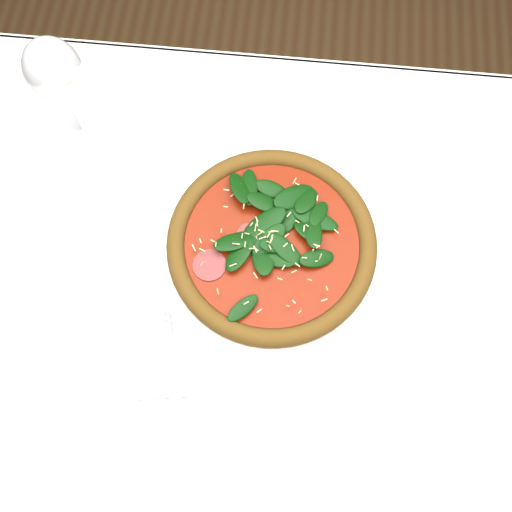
# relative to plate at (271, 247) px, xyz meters

# --- Properties ---
(ground) EXTENTS (6.00, 6.00, 0.00)m
(ground) POSITION_rel_plate_xyz_m (0.03, -0.03, -0.76)
(ground) COLOR brown
(ground) RESTS_ON ground
(dining_table) EXTENTS (1.21, 0.81, 0.75)m
(dining_table) POSITION_rel_plate_xyz_m (0.03, -0.03, -0.11)
(dining_table) COLOR white
(dining_table) RESTS_ON ground
(plate) EXTENTS (0.37, 0.37, 0.02)m
(plate) POSITION_rel_plate_xyz_m (0.00, 0.00, 0.00)
(plate) COLOR white
(plate) RESTS_ON dining_table
(pizza) EXTENTS (0.42, 0.42, 0.04)m
(pizza) POSITION_rel_plate_xyz_m (-0.00, 0.00, 0.02)
(pizza) COLOR #9C5C25
(pizza) RESTS_ON plate
(wine_glass) EXTENTS (0.09, 0.09, 0.21)m
(wine_glass) POSITION_rel_plate_xyz_m (-0.34, 0.19, 0.14)
(wine_glass) COLOR white
(wine_glass) RESTS_ON dining_table
(napkin) EXTENTS (0.18, 0.10, 0.01)m
(napkin) POSITION_rel_plate_xyz_m (-0.13, -0.20, -0.00)
(napkin) COLOR white
(napkin) RESTS_ON dining_table
(fork) EXTENTS (0.06, 0.16, 0.00)m
(fork) POSITION_rel_plate_xyz_m (-0.13, -0.18, 0.01)
(fork) COLOR silver
(fork) RESTS_ON napkin
(saucer_near) EXTENTS (0.14, 0.14, 0.01)m
(saucer_near) POSITION_rel_plate_xyz_m (0.30, -0.33, -0.00)
(saucer_near) COLOR white
(saucer_near) RESTS_ON dining_table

